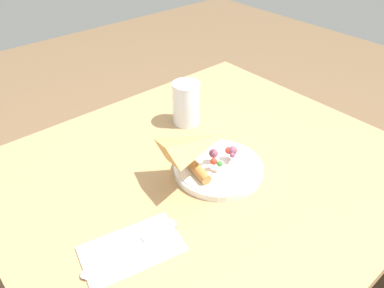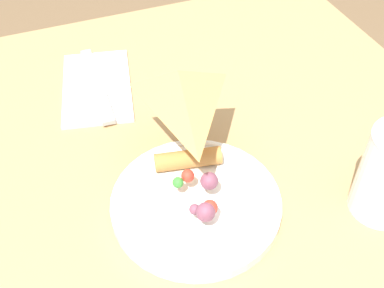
{
  "view_description": "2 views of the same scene",
  "coord_description": "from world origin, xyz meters",
  "px_view_note": "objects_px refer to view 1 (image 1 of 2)",
  "views": [
    {
      "loc": [
        0.48,
        0.5,
        1.28
      ],
      "look_at": [
        0.01,
        -0.04,
        0.76
      ],
      "focal_mm": 35.0,
      "sensor_mm": 36.0,
      "label": 1
    },
    {
      "loc": [
        -0.36,
        0.16,
        1.19
      ],
      "look_at": [
        0.07,
        -0.0,
        0.73
      ],
      "focal_mm": 45.0,
      "sensor_mm": 36.0,
      "label": 2
    }
  ],
  "objects_px": {
    "butter_knife": "(136,245)",
    "milk_glass": "(186,105)",
    "dining_table": "(206,200)",
    "napkin_folded": "(132,249)",
    "plate_pizza": "(219,166)"
  },
  "relations": [
    {
      "from": "plate_pizza",
      "to": "napkin_folded",
      "type": "distance_m",
      "value": 0.29
    },
    {
      "from": "milk_glass",
      "to": "napkin_folded",
      "type": "xyz_separation_m",
      "value": [
        0.36,
        0.27,
        -0.05
      ]
    },
    {
      "from": "milk_glass",
      "to": "napkin_folded",
      "type": "height_order",
      "value": "milk_glass"
    },
    {
      "from": "plate_pizza",
      "to": "napkin_folded",
      "type": "height_order",
      "value": "plate_pizza"
    },
    {
      "from": "napkin_folded",
      "to": "dining_table",
      "type": "bearing_deg",
      "value": -162.4
    },
    {
      "from": "dining_table",
      "to": "plate_pizza",
      "type": "height_order",
      "value": "plate_pizza"
    },
    {
      "from": "dining_table",
      "to": "milk_glass",
      "type": "xyz_separation_m",
      "value": [
        -0.1,
        -0.19,
        0.16
      ]
    },
    {
      "from": "dining_table",
      "to": "milk_glass",
      "type": "relative_size",
      "value": 7.85
    },
    {
      "from": "butter_knife",
      "to": "dining_table",
      "type": "bearing_deg",
      "value": -159.37
    },
    {
      "from": "plate_pizza",
      "to": "napkin_folded",
      "type": "xyz_separation_m",
      "value": [
        0.28,
        0.06,
        -0.01
      ]
    },
    {
      "from": "dining_table",
      "to": "butter_knife",
      "type": "xyz_separation_m",
      "value": [
        0.26,
        0.09,
        0.11
      ]
    },
    {
      "from": "plate_pizza",
      "to": "milk_glass",
      "type": "bearing_deg",
      "value": -110.33
    },
    {
      "from": "dining_table",
      "to": "napkin_folded",
      "type": "distance_m",
      "value": 0.3
    },
    {
      "from": "butter_knife",
      "to": "milk_glass",
      "type": "bearing_deg",
      "value": -139.87
    },
    {
      "from": "plate_pizza",
      "to": "butter_knife",
      "type": "distance_m",
      "value": 0.28
    }
  ]
}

